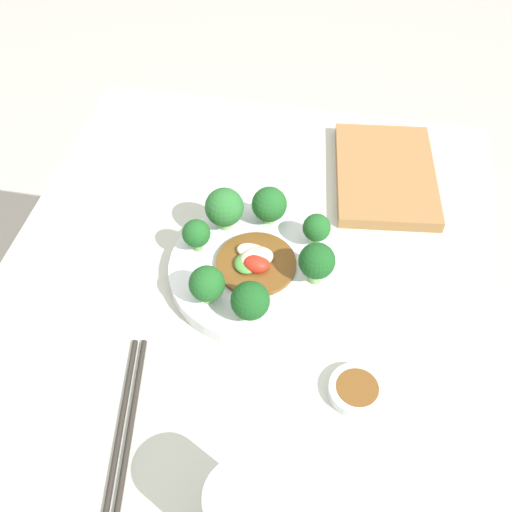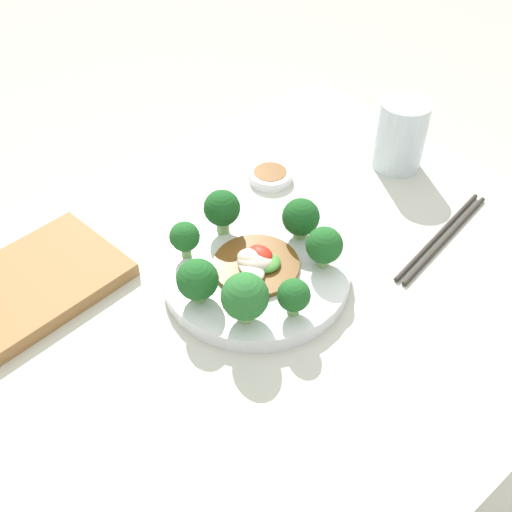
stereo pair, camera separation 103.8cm
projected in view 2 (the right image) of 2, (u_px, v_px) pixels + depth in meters
name	position (u px, v px, depth m)	size (l,w,h in m)	color
ground_plane	(267.00, 508.00, 1.30)	(8.00, 8.00, 0.00)	#B7B2A8
table	(270.00, 420.00, 1.05)	(0.87, 0.72, 0.72)	#B7BCAD
plate	(256.00, 273.00, 0.79)	(0.25, 0.25, 0.02)	silver
broccoli_northwest	(185.00, 237.00, 0.78)	(0.04, 0.04, 0.05)	#89B76B
broccoli_west	(197.00, 280.00, 0.72)	(0.05, 0.05, 0.06)	#89B76B
broccoli_southeast	(324.00, 246.00, 0.77)	(0.05, 0.05, 0.06)	#89B76B
broccoli_southwest	(245.00, 297.00, 0.70)	(0.06, 0.06, 0.07)	#89B76B
broccoli_south	(294.00, 296.00, 0.71)	(0.04, 0.04, 0.05)	#70A356
broccoli_east	(301.00, 217.00, 0.81)	(0.05, 0.05, 0.06)	#89B76B
broccoli_north	(222.00, 209.00, 0.81)	(0.05, 0.05, 0.07)	#89B76B
stirfry_center	(256.00, 263.00, 0.78)	(0.11, 0.11, 0.03)	brown
drinking_glass	(401.00, 135.00, 0.95)	(0.08, 0.08, 0.11)	silver
chopsticks	(443.00, 237.00, 0.86)	(0.24, 0.06, 0.01)	#2D2823
sauce_dish	(270.00, 175.00, 0.96)	(0.07, 0.07, 0.02)	silver
cutting_board	(29.00, 286.00, 0.78)	(0.25, 0.19, 0.02)	olive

